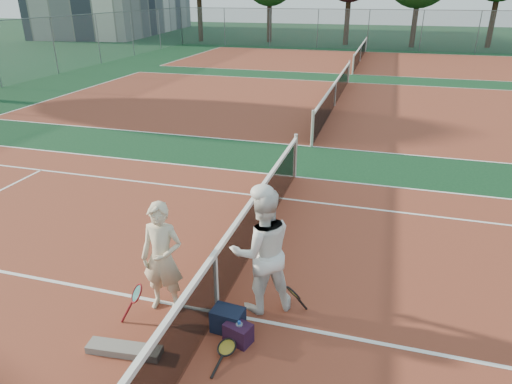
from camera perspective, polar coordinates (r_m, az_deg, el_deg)
ground at (r=6.80m, az=-4.85°, el=-14.81°), size 130.00×130.00×0.00m
court_main at (r=6.80m, az=-4.85°, el=-14.79°), size 23.77×10.97×0.01m
court_far_a at (r=19.02m, az=9.78°, el=10.55°), size 23.77×10.97×0.01m
court_far_b at (r=32.28m, az=12.84°, el=15.64°), size 23.77×10.97×0.01m
net_main at (r=6.50m, az=-5.01°, el=-11.29°), size 0.10×10.98×1.02m
net_far_a at (r=18.92m, az=9.88°, el=12.04°), size 0.10×10.98×1.02m
net_far_b at (r=32.22m, az=12.93°, el=16.53°), size 0.10×10.98×1.02m
fence_back at (r=39.09m, az=13.85°, el=19.08°), size 32.00×0.06×3.00m
player_a at (r=6.55m, az=-11.63°, el=-8.07°), size 0.63×0.43×1.66m
player_b at (r=6.39m, az=0.76°, el=-7.39°), size 1.14×1.06×1.86m
racket_red at (r=6.75m, az=-14.57°, el=-13.16°), size 0.44×0.43×0.52m
racket_black_held at (r=6.59m, az=4.66°, el=-13.46°), size 0.43×0.45×0.52m
racket_spare at (r=6.15m, az=-3.67°, el=-19.00°), size 0.32×0.62×0.13m
sports_bag_navy at (r=6.41m, az=-3.53°, el=-15.68°), size 0.45×0.33×0.34m
sports_bag_purple at (r=6.24m, az=-2.23°, el=-17.22°), size 0.40×0.33×0.28m
net_cover_canvas at (r=6.37m, az=-16.13°, el=-18.40°), size 0.99×0.32×0.10m
water_bottle at (r=6.23m, az=-2.09°, el=-17.20°), size 0.09×0.09×0.30m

